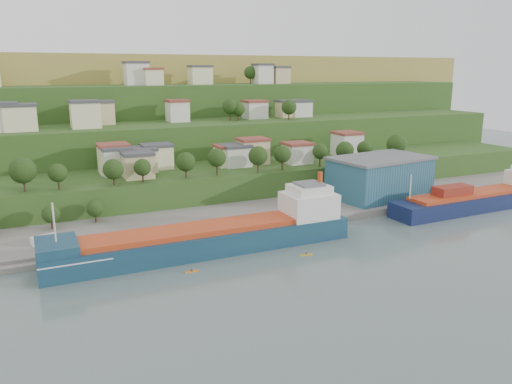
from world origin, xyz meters
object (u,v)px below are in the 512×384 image
cargo_ship_near (214,238)px  caravan (44,241)px  kayak_orange (192,271)px  warehouse (380,177)px  cargo_ship_far (481,200)px

cargo_ship_near → caravan: size_ratio=12.87×
cargo_ship_near → kayak_orange: cargo_ship_near is taller
caravan → kayak_orange: (27.49, -25.94, -2.28)m
cargo_ship_near → kayak_orange: size_ratio=24.38×
caravan → kayak_orange: caravan is taller
warehouse → caravan: bearing=174.1°
cargo_ship_near → kayak_orange: 13.66m
caravan → cargo_ship_near: bearing=-40.9°
warehouse → kayak_orange: bearing=-165.5°
cargo_ship_far → caravan: size_ratio=10.75×
warehouse → kayak_orange: size_ratio=11.33×
warehouse → caravan: (-98.65, -3.53, -5.93)m
kayak_orange → caravan: bearing=136.6°
cargo_ship_near → cargo_ship_far: bearing=0.3°
warehouse → kayak_orange: warehouse is taller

